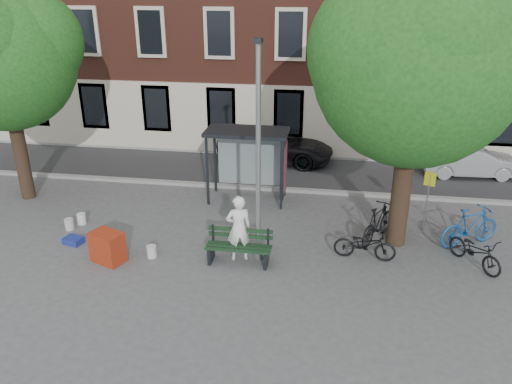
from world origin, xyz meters
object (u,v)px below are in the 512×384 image
at_px(painter, 239,228).
at_px(red_stand, 108,247).
at_px(bike_b, 470,227).
at_px(car_silver, 471,161).
at_px(lamppost, 258,167).
at_px(bus_shelter, 258,149).
at_px(bike_a, 365,244).
at_px(car_dark, 276,145).
at_px(notice_sign, 429,188).
at_px(bike_d, 377,223).
at_px(bike_c, 475,251).
at_px(bench, 239,248).

distance_m(painter, red_stand, 3.75).
distance_m(bike_b, red_stand, 10.64).
bearing_deg(car_silver, bike_b, 163.18).
height_order(lamppost, bus_shelter, lamppost).
distance_m(bus_shelter, red_stand, 6.26).
xyz_separation_m(bike_a, car_dark, (-3.49, 7.99, 0.24)).
height_order(painter, bike_a, painter).
distance_m(painter, notice_sign, 6.13).
xyz_separation_m(lamppost, bus_shelter, (-0.61, 4.11, -0.87)).
bearing_deg(bike_b, bike_d, 63.70).
distance_m(lamppost, red_stand, 4.86).
bearing_deg(bike_c, red_stand, 152.61).
height_order(painter, red_stand, painter).
height_order(painter, car_silver, painter).
bearing_deg(bike_b, car_silver, -41.98).
bearing_deg(bike_b, bike_a, 83.32).
bearing_deg(car_dark, lamppost, -170.38).
xyz_separation_m(car_dark, car_silver, (8.03, -0.64, -0.07)).
height_order(bike_d, notice_sign, notice_sign).
bearing_deg(bike_d, painter, 52.71).
height_order(bike_c, notice_sign, notice_sign).
xyz_separation_m(bus_shelter, car_silver, (8.15, 3.65, -1.29)).
xyz_separation_m(lamppost, bike_a, (3.01, 0.41, -2.32)).
relative_size(bike_a, bike_d, 0.88).
xyz_separation_m(bus_shelter, bike_c, (6.63, -3.62, -1.45)).
xyz_separation_m(bench, car_dark, (0.02, 8.70, 0.26)).
xyz_separation_m(bench, notice_sign, (5.47, 2.84, 1.00)).
distance_m(bike_b, car_silver, 6.21).
distance_m(bench, bike_d, 4.36).
distance_m(car_dark, notice_sign, 8.04).
bearing_deg(car_dark, bike_b, -128.94).
xyz_separation_m(bench, bike_c, (6.53, 0.79, 0.03)).
relative_size(car_dark, notice_sign, 2.54).
distance_m(bench, red_stand, 3.72).
relative_size(lamppost, bike_d, 3.09).
height_order(bench, car_silver, car_silver).
xyz_separation_m(painter, bench, (0.03, -0.17, -0.54)).
height_order(car_dark, notice_sign, notice_sign).
bearing_deg(car_silver, bus_shelter, 110.28).
height_order(bus_shelter, bench, bus_shelter).
xyz_separation_m(bike_c, notice_sign, (-1.05, 2.05, 0.97)).
bearing_deg(painter, bike_d, -174.88).
bearing_deg(bike_d, bench, 54.99).
height_order(bike_c, car_silver, car_silver).
xyz_separation_m(bike_d, notice_sign, (1.54, 0.96, 0.84)).
height_order(bike_b, notice_sign, notice_sign).
height_order(car_silver, notice_sign, notice_sign).
bearing_deg(car_silver, car_dark, 81.57).
bearing_deg(notice_sign, painter, -136.95).
height_order(bike_a, bike_c, bike_c).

